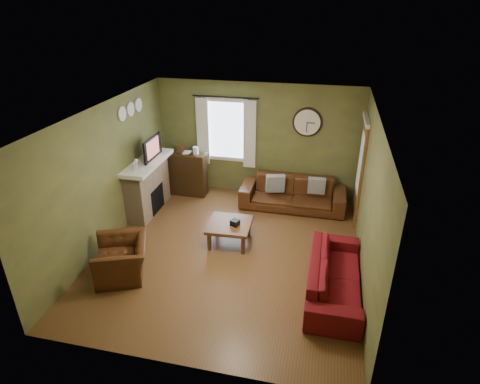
% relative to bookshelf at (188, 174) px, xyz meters
% --- Properties ---
extents(floor, '(4.60, 5.20, 0.00)m').
position_rel_bookshelf_xyz_m(floor, '(1.54, -2.15, -0.51)').
color(floor, brown).
rests_on(floor, ground).
extents(ceiling, '(4.60, 5.20, 0.00)m').
position_rel_bookshelf_xyz_m(ceiling, '(1.54, -2.15, 2.09)').
color(ceiling, white).
rests_on(ceiling, ground).
extents(wall_left, '(0.00, 5.20, 2.60)m').
position_rel_bookshelf_xyz_m(wall_left, '(-0.76, -2.15, 0.79)').
color(wall_left, brown).
rests_on(wall_left, ground).
extents(wall_right, '(0.00, 5.20, 2.60)m').
position_rel_bookshelf_xyz_m(wall_right, '(3.84, -2.15, 0.79)').
color(wall_right, brown).
rests_on(wall_right, ground).
extents(wall_back, '(4.60, 0.00, 2.60)m').
position_rel_bookshelf_xyz_m(wall_back, '(1.54, 0.45, 0.79)').
color(wall_back, brown).
rests_on(wall_back, ground).
extents(wall_front, '(4.60, 0.00, 2.60)m').
position_rel_bookshelf_xyz_m(wall_front, '(1.54, -4.75, 0.79)').
color(wall_front, brown).
rests_on(wall_front, ground).
extents(fireplace, '(0.40, 1.40, 1.10)m').
position_rel_bookshelf_xyz_m(fireplace, '(-0.56, -1.00, 0.04)').
color(fireplace, tan).
rests_on(fireplace, floor).
extents(firebox, '(0.04, 0.60, 0.55)m').
position_rel_bookshelf_xyz_m(firebox, '(-0.37, -1.00, -0.21)').
color(firebox, black).
rests_on(firebox, fireplace).
extents(mantel, '(0.58, 1.60, 0.08)m').
position_rel_bookshelf_xyz_m(mantel, '(-0.53, -1.00, 0.63)').
color(mantel, white).
rests_on(mantel, fireplace).
extents(tv, '(0.08, 0.60, 0.35)m').
position_rel_bookshelf_xyz_m(tv, '(-0.51, -0.85, 0.85)').
color(tv, black).
rests_on(tv, mantel).
extents(tv_screen, '(0.02, 0.62, 0.36)m').
position_rel_bookshelf_xyz_m(tv_screen, '(-0.43, -0.85, 0.90)').
color(tv_screen, '#994C3F').
rests_on(tv_screen, mantel).
extents(medallion_left, '(0.28, 0.28, 0.03)m').
position_rel_bookshelf_xyz_m(medallion_left, '(-0.74, -1.35, 1.74)').
color(medallion_left, white).
rests_on(medallion_left, wall_left).
extents(medallion_mid, '(0.28, 0.28, 0.03)m').
position_rel_bookshelf_xyz_m(medallion_mid, '(-0.74, -1.00, 1.74)').
color(medallion_mid, white).
rests_on(medallion_mid, wall_left).
extents(medallion_right, '(0.28, 0.28, 0.03)m').
position_rel_bookshelf_xyz_m(medallion_right, '(-0.74, -0.65, 1.74)').
color(medallion_right, white).
rests_on(medallion_right, wall_left).
extents(window_pane, '(1.00, 0.02, 1.30)m').
position_rel_bookshelf_xyz_m(window_pane, '(0.84, 0.43, 0.99)').
color(window_pane, silver).
rests_on(window_pane, wall_back).
extents(curtain_rod, '(0.03, 0.03, 1.50)m').
position_rel_bookshelf_xyz_m(curtain_rod, '(0.84, 0.33, 1.76)').
color(curtain_rod, black).
rests_on(curtain_rod, wall_back).
extents(curtain_left, '(0.28, 0.04, 1.55)m').
position_rel_bookshelf_xyz_m(curtain_left, '(0.29, 0.33, 0.94)').
color(curtain_left, white).
rests_on(curtain_left, wall_back).
extents(curtain_right, '(0.28, 0.04, 1.55)m').
position_rel_bookshelf_xyz_m(curtain_right, '(1.39, 0.33, 0.94)').
color(curtain_right, white).
rests_on(curtain_right, wall_back).
extents(wall_clock, '(0.64, 0.06, 0.64)m').
position_rel_bookshelf_xyz_m(wall_clock, '(2.64, 0.40, 1.29)').
color(wall_clock, white).
rests_on(wall_clock, wall_back).
extents(door, '(0.05, 0.90, 2.10)m').
position_rel_bookshelf_xyz_m(door, '(3.81, -0.30, 0.54)').
color(door, brown).
rests_on(door, floor).
extents(bookshelf, '(0.86, 0.36, 1.02)m').
position_rel_bookshelf_xyz_m(bookshelf, '(0.00, 0.00, 0.00)').
color(bookshelf, black).
rests_on(bookshelf, floor).
extents(book, '(0.18, 0.24, 0.02)m').
position_rel_bookshelf_xyz_m(book, '(-0.09, 0.02, 0.45)').
color(book, '#57341C').
rests_on(book, bookshelf).
extents(sofa_brown, '(2.28, 0.89, 0.67)m').
position_rel_bookshelf_xyz_m(sofa_brown, '(2.47, -0.13, -0.18)').
color(sofa_brown, '#422210').
rests_on(sofa_brown, floor).
extents(pillow_left, '(0.38, 0.12, 0.37)m').
position_rel_bookshelf_xyz_m(pillow_left, '(2.97, -0.09, 0.04)').
color(pillow_left, '#8D9AA6').
rests_on(pillow_left, sofa_brown).
extents(pillow_right, '(0.43, 0.22, 0.41)m').
position_rel_bookshelf_xyz_m(pillow_right, '(2.08, -0.17, 0.04)').
color(pillow_right, '#8D9AA6').
rests_on(pillow_right, sofa_brown).
extents(sofa_red, '(0.81, 2.07, 0.61)m').
position_rel_bookshelf_xyz_m(sofa_red, '(3.42, -2.84, -0.21)').
color(sofa_red, maroon).
rests_on(sofa_red, floor).
extents(armchair, '(1.15, 1.21, 0.62)m').
position_rel_bookshelf_xyz_m(armchair, '(-0.06, -3.18, -0.20)').
color(armchair, '#422210').
rests_on(armchair, floor).
extents(coffee_table, '(0.82, 0.82, 0.42)m').
position_rel_bookshelf_xyz_m(coffee_table, '(1.46, -1.84, -0.30)').
color(coffee_table, '#57341C').
rests_on(coffee_table, floor).
extents(tissue_box, '(0.19, 0.19, 0.11)m').
position_rel_bookshelf_xyz_m(tissue_box, '(1.58, -1.89, -0.11)').
color(tissue_box, black).
rests_on(tissue_box, coffee_table).
extents(wine_glass_a, '(0.07, 0.07, 0.19)m').
position_rel_bookshelf_xyz_m(wine_glass_a, '(-0.51, -1.55, 0.77)').
color(wine_glass_a, white).
rests_on(wine_glass_a, mantel).
extents(wine_glass_b, '(0.07, 0.07, 0.21)m').
position_rel_bookshelf_xyz_m(wine_glass_b, '(-0.51, -1.45, 0.78)').
color(wine_glass_b, white).
rests_on(wine_glass_b, mantel).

